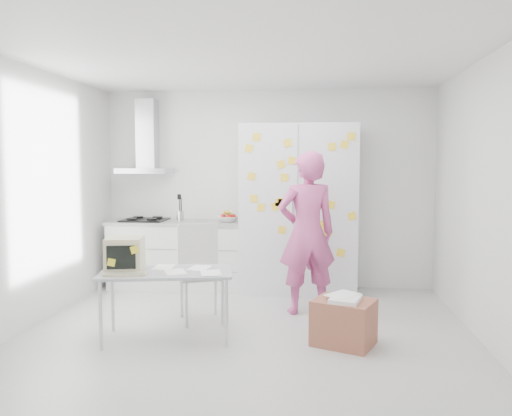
# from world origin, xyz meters

# --- Properties ---
(floor) EXTENTS (4.50, 4.00, 0.02)m
(floor) POSITION_xyz_m (0.00, 0.00, -0.01)
(floor) COLOR silver
(floor) RESTS_ON ground
(walls) EXTENTS (4.52, 4.01, 2.70)m
(walls) POSITION_xyz_m (0.00, 0.72, 1.35)
(walls) COLOR white
(walls) RESTS_ON ground
(ceiling) EXTENTS (4.50, 4.00, 0.02)m
(ceiling) POSITION_xyz_m (0.00, 0.00, 2.70)
(ceiling) COLOR white
(ceiling) RESTS_ON walls
(counter_run) EXTENTS (1.84, 0.63, 1.28)m
(counter_run) POSITION_xyz_m (-1.20, 1.70, 0.47)
(counter_run) COLOR white
(counter_run) RESTS_ON ground
(range_hood) EXTENTS (0.70, 0.48, 1.01)m
(range_hood) POSITION_xyz_m (-1.65, 1.84, 1.96)
(range_hood) COLOR silver
(range_hood) RESTS_ON walls
(tall_cabinet) EXTENTS (1.50, 0.68, 2.20)m
(tall_cabinet) POSITION_xyz_m (0.45, 1.67, 1.10)
(tall_cabinet) COLOR silver
(tall_cabinet) RESTS_ON ground
(person) EXTENTS (0.77, 0.63, 1.83)m
(person) POSITION_xyz_m (0.58, 0.75, 0.92)
(person) COLOR #CB4F90
(person) RESTS_ON ground
(desk) EXTENTS (1.34, 0.85, 0.99)m
(desk) POSITION_xyz_m (-1.00, -0.30, 0.75)
(desk) COLOR #ADB1B8
(desk) RESTS_ON ground
(chair) EXTENTS (0.61, 0.61, 1.04)m
(chair) POSITION_xyz_m (-0.57, 0.38, 0.59)
(chair) COLOR silver
(chair) RESTS_ON ground
(cardboard_box) EXTENTS (0.65, 0.60, 0.47)m
(cardboard_box) POSITION_xyz_m (0.95, -0.23, 0.22)
(cardboard_box) COLOR #A25E46
(cardboard_box) RESTS_ON ground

